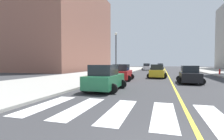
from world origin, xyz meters
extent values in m
cube|color=#9E9B93|center=(-12.20, 20.00, 0.07)|extent=(10.00, 120.00, 0.15)
cube|color=silver|center=(-6.30, 4.00, 0.01)|extent=(0.90, 4.00, 0.01)
cube|color=silver|center=(-4.50, 4.00, 0.01)|extent=(0.90, 4.00, 0.01)
cube|color=silver|center=(-2.70, 4.00, 0.01)|extent=(0.90, 4.00, 0.01)
cube|color=silver|center=(-0.90, 4.00, 0.01)|extent=(0.90, 4.00, 0.01)
cube|color=silver|center=(0.90, 4.00, 0.01)|extent=(0.90, 4.00, 0.01)
cube|color=yellow|center=(0.00, 40.00, 0.01)|extent=(0.16, 80.00, 0.01)
cube|color=#905B4B|center=(-27.02, 41.34, 11.62)|extent=(16.00, 32.00, 23.25)
cube|color=slate|center=(-1.56, 57.29, 0.70)|extent=(1.95, 4.28, 0.92)
cube|color=#1E2328|center=(-1.55, 57.03, 1.53)|extent=(1.64, 2.14, 0.77)
cylinder|color=black|center=(-0.57, 58.62, 0.35)|extent=(0.69, 0.23, 0.69)
cylinder|color=black|center=(-2.55, 58.61, 0.35)|extent=(0.69, 0.23, 0.69)
cylinder|color=black|center=(-0.56, 55.97, 0.35)|extent=(0.69, 0.23, 0.69)
cylinder|color=black|center=(-2.54, 55.96, 0.35)|extent=(0.69, 0.23, 0.69)
cube|color=black|center=(1.69, 15.71, 0.65)|extent=(1.89, 3.99, 0.84)
cube|color=#1E2328|center=(1.70, 15.94, 1.40)|extent=(1.56, 2.01, 0.71)
cylinder|color=black|center=(0.75, 14.52, 0.32)|extent=(0.64, 0.22, 0.64)
cylinder|color=black|center=(2.57, 14.46, 0.32)|extent=(0.64, 0.22, 0.64)
cylinder|color=black|center=(0.82, 16.96, 0.32)|extent=(0.64, 0.22, 0.64)
cylinder|color=black|center=(2.64, 16.90, 0.32)|extent=(0.64, 0.22, 0.64)
cube|color=red|center=(-5.49, 16.56, 0.69)|extent=(2.07, 4.30, 0.91)
cube|color=#1E2328|center=(-5.48, 16.31, 1.51)|extent=(1.69, 2.17, 0.76)
cylinder|color=black|center=(-4.56, 17.91, 0.34)|extent=(0.69, 0.25, 0.68)
cylinder|color=black|center=(-6.51, 17.83, 0.34)|extent=(0.69, 0.25, 0.68)
cylinder|color=black|center=(-4.46, 15.29, 0.34)|extent=(0.69, 0.25, 0.68)
cylinder|color=black|center=(-6.41, 15.21, 0.34)|extent=(0.69, 0.25, 0.68)
cube|color=#236B42|center=(-5.02, 9.04, 0.69)|extent=(1.99, 4.27, 0.91)
cube|color=#1E2328|center=(-5.03, 8.79, 1.51)|extent=(1.65, 2.15, 0.77)
cylinder|color=black|center=(-4.02, 10.34, 0.34)|extent=(0.69, 0.23, 0.69)
cylinder|color=black|center=(-5.98, 10.37, 0.34)|extent=(0.69, 0.23, 0.69)
cylinder|color=black|center=(-4.07, 7.71, 0.34)|extent=(0.69, 0.23, 0.69)
cylinder|color=black|center=(-6.02, 7.74, 0.34)|extent=(0.69, 0.23, 0.69)
cube|color=silver|center=(-5.11, 46.71, 0.71)|extent=(2.02, 4.36, 0.93)
cube|color=#1E2328|center=(-5.11, 46.45, 1.54)|extent=(1.68, 2.19, 0.78)
cylinder|color=black|center=(-4.13, 48.06, 0.35)|extent=(0.70, 0.24, 0.70)
cylinder|color=black|center=(-6.13, 48.03, 0.35)|extent=(0.70, 0.24, 0.70)
cylinder|color=black|center=(-4.09, 45.38, 0.35)|extent=(0.70, 0.24, 0.70)
cylinder|color=black|center=(-6.09, 45.35, 0.35)|extent=(0.70, 0.24, 0.70)
cube|color=gold|center=(-1.58, 21.27, 0.67)|extent=(2.02, 4.18, 0.88)
cube|color=#1E2328|center=(-1.59, 21.02, 1.47)|extent=(1.65, 2.12, 0.74)
cylinder|color=black|center=(-0.58, 22.51, 0.33)|extent=(0.67, 0.24, 0.67)
cylinder|color=black|center=(-2.48, 22.58, 0.33)|extent=(0.67, 0.24, 0.67)
cylinder|color=black|center=(-0.68, 19.96, 0.33)|extent=(0.67, 0.24, 0.67)
cylinder|color=black|center=(-2.58, 20.03, 0.33)|extent=(0.67, 0.24, 0.67)
cube|color=#2D479E|center=(-2.08, 33.33, 0.64)|extent=(1.88, 3.96, 0.84)
cube|color=#1E2328|center=(-2.08, 33.10, 1.39)|extent=(1.55, 2.00, 0.71)
cylinder|color=black|center=(-1.14, 34.51, 0.32)|extent=(0.64, 0.22, 0.63)
cylinder|color=black|center=(-2.94, 34.57, 0.32)|extent=(0.64, 0.22, 0.63)
cylinder|color=black|center=(-1.21, 32.09, 0.32)|extent=(0.64, 0.22, 0.63)
cylinder|color=black|center=(-3.01, 32.15, 0.32)|extent=(0.64, 0.22, 0.63)
cylinder|color=red|center=(8.29, 29.63, 0.50)|extent=(0.26, 0.26, 0.70)
sphere|color=red|center=(8.29, 29.63, 0.93)|extent=(0.22, 0.22, 0.22)
cylinder|color=#38383D|center=(-8.39, 24.90, 3.45)|extent=(0.20, 0.20, 6.60)
sphere|color=silver|center=(-8.39, 24.90, 6.90)|extent=(0.44, 0.44, 0.44)
camera|label=1|loc=(-1.00, -3.03, 2.02)|focal=27.71mm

